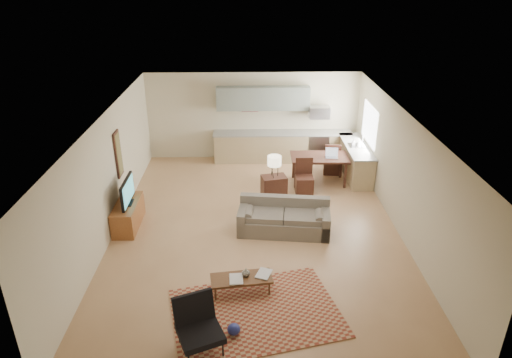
{
  "coord_description": "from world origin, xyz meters",
  "views": [
    {
      "loc": [
        -0.21,
        -9.1,
        5.51
      ],
      "look_at": [
        0.0,
        0.3,
        1.15
      ],
      "focal_mm": 32.0,
      "sensor_mm": 36.0,
      "label": 1
    }
  ],
  "objects_px": {
    "coffee_table": "(241,285)",
    "console_table": "(274,189)",
    "armchair": "(200,329)",
    "tv_credenza": "(128,215)",
    "dining_table": "(319,170)",
    "sofa": "(284,217)"
  },
  "relations": [
    {
      "from": "armchair",
      "to": "tv_credenza",
      "type": "xyz_separation_m",
      "value": [
        -2.02,
        3.89,
        -0.14
      ]
    },
    {
      "from": "sofa",
      "to": "dining_table",
      "type": "bearing_deg",
      "value": 72.52
    },
    {
      "from": "sofa",
      "to": "console_table",
      "type": "distance_m",
      "value": 1.49
    },
    {
      "from": "armchair",
      "to": "tv_credenza",
      "type": "relative_size",
      "value": 0.67
    },
    {
      "from": "armchair",
      "to": "console_table",
      "type": "xyz_separation_m",
      "value": [
        1.44,
        5.04,
        -0.08
      ]
    },
    {
      "from": "sofa",
      "to": "console_table",
      "type": "bearing_deg",
      "value": 102.32
    },
    {
      "from": "sofa",
      "to": "tv_credenza",
      "type": "height_order",
      "value": "sofa"
    },
    {
      "from": "tv_credenza",
      "to": "dining_table",
      "type": "relative_size",
      "value": 0.82
    },
    {
      "from": "coffee_table",
      "to": "console_table",
      "type": "bearing_deg",
      "value": 69.87
    },
    {
      "from": "tv_credenza",
      "to": "console_table",
      "type": "xyz_separation_m",
      "value": [
        3.46,
        1.15,
        0.06
      ]
    },
    {
      "from": "coffee_table",
      "to": "dining_table",
      "type": "distance_m",
      "value": 5.23
    },
    {
      "from": "armchair",
      "to": "tv_credenza",
      "type": "bearing_deg",
      "value": 95.0
    },
    {
      "from": "sofa",
      "to": "armchair",
      "type": "distance_m",
      "value": 3.89
    },
    {
      "from": "sofa",
      "to": "dining_table",
      "type": "distance_m",
      "value": 2.87
    },
    {
      "from": "armchair",
      "to": "console_table",
      "type": "bearing_deg",
      "value": 51.56
    },
    {
      "from": "coffee_table",
      "to": "dining_table",
      "type": "relative_size",
      "value": 0.72
    },
    {
      "from": "coffee_table",
      "to": "armchair",
      "type": "relative_size",
      "value": 1.3
    },
    {
      "from": "sofa",
      "to": "console_table",
      "type": "height_order",
      "value": "sofa"
    },
    {
      "from": "armchair",
      "to": "tv_credenza",
      "type": "distance_m",
      "value": 4.39
    },
    {
      "from": "dining_table",
      "to": "console_table",
      "type": "bearing_deg",
      "value": -138.51
    },
    {
      "from": "tv_credenza",
      "to": "console_table",
      "type": "distance_m",
      "value": 3.65
    },
    {
      "from": "tv_credenza",
      "to": "dining_table",
      "type": "bearing_deg",
      "value": 25.5
    }
  ]
}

